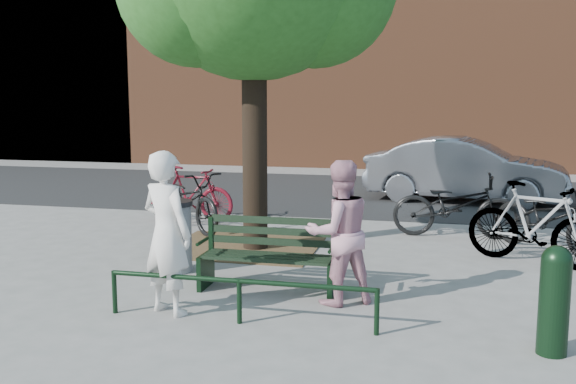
% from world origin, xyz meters
% --- Properties ---
extents(ground, '(90.00, 90.00, 0.00)m').
position_xyz_m(ground, '(0.00, 0.00, 0.00)').
color(ground, gray).
rests_on(ground, ground).
extents(dirt_pit, '(2.40, 2.00, 0.02)m').
position_xyz_m(dirt_pit, '(-1.00, 2.20, 0.01)').
color(dirt_pit, brown).
rests_on(dirt_pit, ground).
extents(road, '(40.00, 7.00, 0.01)m').
position_xyz_m(road, '(0.00, 8.50, 0.01)').
color(road, black).
rests_on(road, ground).
extents(park_bench, '(1.74, 0.54, 0.97)m').
position_xyz_m(park_bench, '(-0.00, 0.08, 0.48)').
color(park_bench, black).
rests_on(park_bench, ground).
extents(guard_railing, '(3.06, 0.06, 0.51)m').
position_xyz_m(guard_railing, '(0.00, -1.20, 0.40)').
color(guard_railing, black).
rests_on(guard_railing, ground).
extents(person_left, '(0.81, 0.68, 1.88)m').
position_xyz_m(person_left, '(-0.90, -1.05, 0.94)').
color(person_left, silver).
rests_on(person_left, ground).
extents(person_right, '(1.06, 1.01, 1.73)m').
position_xyz_m(person_right, '(0.95, -0.25, 0.87)').
color(person_right, '#BF8392').
rests_on(person_right, ground).
extents(bollard, '(0.29, 0.29, 1.08)m').
position_xyz_m(bollard, '(3.20, -1.31, 0.58)').
color(bollard, black).
rests_on(bollard, ground).
extents(litter_bin, '(0.50, 0.50, 1.02)m').
position_xyz_m(litter_bin, '(-1.52, 0.62, 0.52)').
color(litter_bin, gray).
rests_on(litter_bin, ground).
extents(bicycle_a, '(2.12, 1.91, 1.12)m').
position_xyz_m(bicycle_a, '(-2.41, 3.27, 0.56)').
color(bicycle_a, black).
rests_on(bicycle_a, ground).
extents(bicycle_b, '(1.84, 0.63, 1.09)m').
position_xyz_m(bicycle_b, '(-2.72, 4.18, 0.55)').
color(bicycle_b, '#560C16').
rests_on(bicycle_b, ground).
extents(bicycle_c, '(2.18, 0.79, 1.14)m').
position_xyz_m(bicycle_c, '(2.39, 3.82, 0.57)').
color(bicycle_c, black).
rests_on(bicycle_c, ground).
extents(bicycle_d, '(2.08, 1.38, 1.22)m').
position_xyz_m(bicycle_d, '(3.49, 2.20, 0.61)').
color(bicycle_d, gray).
rests_on(bicycle_d, ground).
extents(bicycle_e, '(1.98, 2.06, 1.11)m').
position_xyz_m(bicycle_e, '(3.82, 3.05, 0.56)').
color(bicycle_e, black).
rests_on(bicycle_e, ground).
extents(parked_car, '(4.77, 2.27, 1.51)m').
position_xyz_m(parked_car, '(2.70, 7.79, 0.75)').
color(parked_car, slate).
rests_on(parked_car, ground).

